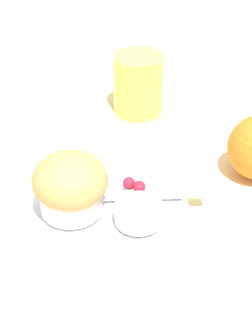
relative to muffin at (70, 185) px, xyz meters
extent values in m
plane|color=beige|center=(0.03, 0.02, -0.06)|extent=(3.00, 3.00, 0.00)
cylinder|color=white|center=(0.03, 0.01, -0.05)|extent=(0.22, 0.22, 0.01)
torus|color=white|center=(0.03, 0.01, -0.04)|extent=(0.21, 0.21, 0.01)
cylinder|color=silver|center=(0.00, 0.00, -0.02)|extent=(0.07, 0.07, 0.04)
ellipsoid|color=#A87F47|center=(0.00, 0.00, 0.01)|extent=(0.09, 0.09, 0.06)
cylinder|color=silver|center=(0.08, 0.02, -0.02)|extent=(0.06, 0.06, 0.02)
cylinder|color=silver|center=(0.08, 0.02, -0.02)|extent=(0.05, 0.05, 0.00)
sphere|color=#B7192D|center=(0.04, 0.07, -0.03)|extent=(0.02, 0.02, 0.02)
sphere|color=#B7192D|center=(0.05, 0.07, -0.03)|extent=(0.02, 0.02, 0.02)
cube|color=silver|center=(0.05, 0.06, -0.03)|extent=(0.15, 0.11, 0.00)
cylinder|color=#EAD14C|center=(-0.07, 0.28, -0.01)|extent=(0.08, 0.08, 0.09)
camera|label=1|loc=(0.32, -0.41, 0.39)|focal=60.00mm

